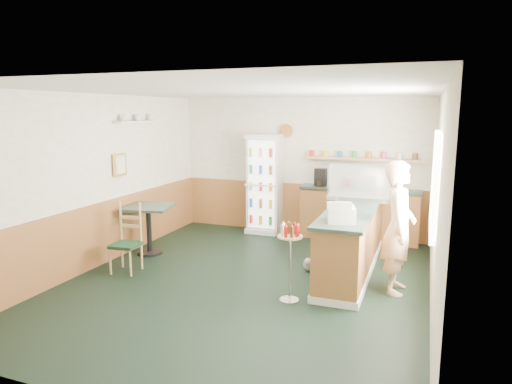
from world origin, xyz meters
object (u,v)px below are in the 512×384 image
at_px(display_case, 360,182).
at_px(shopkeeper, 398,228).
at_px(cafe_table, 149,220).
at_px(cash_register, 341,214).
at_px(cafe_chair, 129,235).
at_px(condiment_stand, 290,250).
at_px(drinks_fridge, 265,184).

distance_m(display_case, shopkeeper, 1.50).
bearing_deg(cafe_table, cash_register, -11.00).
xyz_separation_m(cash_register, cafe_chair, (-3.22, -0.16, -0.56)).
distance_m(cash_register, condiment_stand, 0.82).
height_order(cash_register, shopkeeper, shopkeeper).
bearing_deg(cafe_table, drinks_fridge, 56.44).
height_order(display_case, shopkeeper, shopkeeper).
bearing_deg(shopkeeper, cafe_chair, 97.75).
relative_size(display_case, condiment_stand, 0.96).
relative_size(cash_register, cafe_table, 0.39).
xyz_separation_m(shopkeeper, cafe_table, (-4.10, 0.26, -0.30)).
distance_m(condiment_stand, cafe_table, 3.03).
height_order(drinks_fridge, shopkeeper, drinks_fridge).
distance_m(drinks_fridge, cash_register, 3.40).
bearing_deg(shopkeeper, cash_register, 119.38).
bearing_deg(shopkeeper, condiment_stand, 122.31).
bearing_deg(display_case, cafe_chair, -150.46).
xyz_separation_m(drinks_fridge, cafe_table, (-1.37, -2.07, -0.39)).
bearing_deg(drinks_fridge, cafe_table, -123.56).
height_order(condiment_stand, cafe_chair, cafe_chair).
relative_size(cash_register, cafe_chair, 0.34).
bearing_deg(cafe_table, cafe_chair, -77.50).
bearing_deg(condiment_stand, cafe_chair, 174.49).
height_order(cafe_table, cafe_chair, cafe_chair).
distance_m(cash_register, cafe_chair, 3.27).
bearing_deg(cash_register, display_case, 75.73).
height_order(condiment_stand, cafe_table, condiment_stand).
height_order(shopkeeper, cafe_table, shopkeeper).
bearing_deg(display_case, drinks_fridge, 152.38).
relative_size(shopkeeper, cafe_table, 1.93).
xyz_separation_m(cash_register, condiment_stand, (-0.57, -0.41, -0.43)).
distance_m(display_case, condiment_stand, 2.24).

